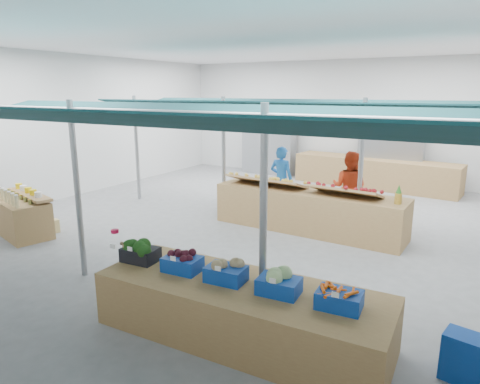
% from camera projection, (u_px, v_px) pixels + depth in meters
% --- Properties ---
extents(floor, '(13.00, 13.00, 0.00)m').
position_uv_depth(floor, '(248.00, 224.00, 10.32)').
color(floor, slate).
rests_on(floor, ground).
extents(hall, '(13.00, 13.00, 13.00)m').
position_uv_depth(hall, '(276.00, 110.00, 10.92)').
color(hall, silver).
rests_on(hall, ground).
extents(pole_grid, '(10.00, 4.60, 3.00)m').
position_uv_depth(pole_grid, '(237.00, 163.00, 8.07)').
color(pole_grid, gray).
rests_on(pole_grid, floor).
extents(awnings, '(9.50, 7.08, 0.30)m').
position_uv_depth(awnings, '(237.00, 110.00, 7.85)').
color(awnings, '#0A2B2A').
rests_on(awnings, pole_grid).
extents(back_shelving_left, '(2.00, 0.50, 2.00)m').
position_uv_depth(back_shelving_left, '(269.00, 148.00, 16.35)').
color(back_shelving_left, '#B23F33').
rests_on(back_shelving_left, floor).
extents(back_shelving_right, '(2.00, 0.50, 2.00)m').
position_uv_depth(back_shelving_right, '(390.00, 157.00, 14.12)').
color(back_shelving_right, '#B23F33').
rests_on(back_shelving_right, floor).
extents(bottle_shelf, '(1.94, 1.46, 1.08)m').
position_uv_depth(bottle_shelf, '(22.00, 215.00, 9.52)').
color(bottle_shelf, olive).
rests_on(bottle_shelf, floor).
extents(veg_counter, '(3.85, 1.43, 0.74)m').
position_uv_depth(veg_counter, '(240.00, 311.00, 5.51)').
color(veg_counter, olive).
rests_on(veg_counter, floor).
extents(fruit_counter, '(4.38, 1.18, 0.93)m').
position_uv_depth(fruit_counter, '(308.00, 211.00, 9.76)').
color(fruit_counter, olive).
rests_on(fruit_counter, floor).
extents(far_counter, '(5.40, 1.55, 0.96)m').
position_uv_depth(far_counter, '(374.00, 173.00, 14.16)').
color(far_counter, olive).
rests_on(far_counter, floor).
extents(crate_stack, '(0.50, 0.39, 0.55)m').
position_uv_depth(crate_stack, '(465.00, 358.00, 4.69)').
color(crate_stack, '#0D3895').
rests_on(crate_stack, floor).
extents(vendor_left, '(0.65, 0.44, 1.74)m').
position_uv_depth(vendor_left, '(281.00, 179.00, 11.18)').
color(vendor_left, '#1B5FB3').
rests_on(vendor_left, floor).
extents(vendor_right, '(0.87, 0.69, 1.74)m').
position_uv_depth(vendor_right, '(349.00, 187.00, 10.29)').
color(vendor_right, '#BC3517').
rests_on(vendor_right, floor).
extents(crate_broccoli, '(0.53, 0.42, 0.35)m').
position_uv_depth(crate_broccoli, '(140.00, 251.00, 6.14)').
color(crate_broccoli, black).
rests_on(crate_broccoli, veg_counter).
extents(crate_beets, '(0.53, 0.42, 0.29)m').
position_uv_depth(crate_beets, '(182.00, 262.00, 5.80)').
color(crate_beets, '#0D3895').
rests_on(crate_beets, veg_counter).
extents(crate_celeriac, '(0.53, 0.42, 0.31)m').
position_uv_depth(crate_celeriac, '(226.00, 271.00, 5.49)').
color(crate_celeriac, '#0D3895').
rests_on(crate_celeriac, veg_counter).
extents(crate_cabbage, '(0.53, 0.42, 0.35)m').
position_uv_depth(crate_cabbage, '(279.00, 281.00, 5.14)').
color(crate_cabbage, '#0D3895').
rests_on(crate_cabbage, veg_counter).
extents(crate_carrots, '(0.53, 0.42, 0.29)m').
position_uv_depth(crate_carrots, '(339.00, 299.00, 4.82)').
color(crate_carrots, '#0D3895').
rests_on(crate_carrots, veg_counter).
extents(sparrow, '(0.12, 0.09, 0.11)m').
position_uv_depth(sparrow, '(125.00, 246.00, 6.08)').
color(sparrow, brown).
rests_on(sparrow, crate_broccoli).
extents(pole_ribbon, '(0.12, 0.12, 0.28)m').
position_uv_depth(pole_ribbon, '(115.00, 233.00, 6.35)').
color(pole_ribbon, '#BE0C33').
rests_on(pole_ribbon, pole_grid).
extents(apple_heap_yellow, '(1.94, 0.83, 0.27)m').
position_uv_depth(apple_heap_yellow, '(266.00, 179.00, 10.07)').
color(apple_heap_yellow, '#997247').
rests_on(apple_heap_yellow, fruit_counter).
extents(apple_heap_red, '(1.54, 0.80, 0.27)m').
position_uv_depth(apple_heap_red, '(345.00, 189.00, 9.06)').
color(apple_heap_red, '#997247').
rests_on(apple_heap_red, fruit_counter).
extents(pineapple, '(0.14, 0.14, 0.39)m').
position_uv_depth(pineapple, '(398.00, 195.00, 8.49)').
color(pineapple, '#8C6019').
rests_on(pineapple, fruit_counter).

